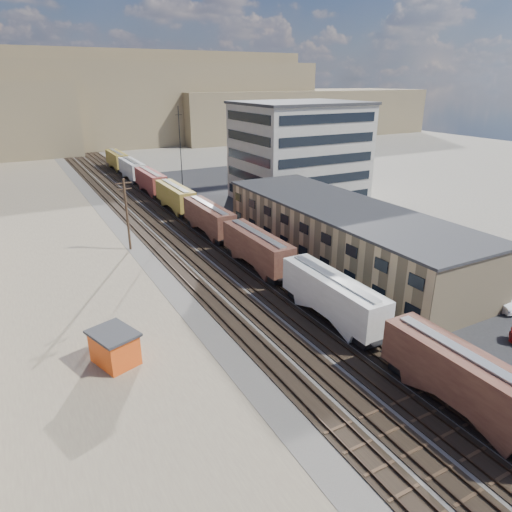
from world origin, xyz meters
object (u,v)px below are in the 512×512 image
freight_train (191,206)px  maintenance_shed (115,347)px  parked_car_white (500,301)px  parked_car_blue (355,217)px  utility_pole_north (127,213)px  parked_car_silver (496,262)px

freight_train → maintenance_shed: size_ratio=25.00×
parked_car_white → parked_car_blue: 32.25m
utility_pole_north → parked_car_blue: bearing=-7.0°
freight_train → parked_car_silver: bearing=-54.5°
maintenance_shed → parked_car_silver: maintenance_shed is taller
utility_pole_north → parked_car_blue: size_ratio=1.90×
parked_car_silver → maintenance_shed: bearing=104.7°
parked_car_blue → parked_car_white: bearing=-139.1°
freight_train → parked_car_blue: size_ratio=22.75×
maintenance_shed → parked_car_silver: 46.86m
utility_pole_north → parked_car_silver: 48.56m
maintenance_shed → parked_car_white: size_ratio=1.07×
freight_train → parked_car_silver: size_ratio=21.38×
freight_train → parked_car_silver: freight_train is taller
freight_train → maintenance_shed: freight_train is taller
utility_pole_north → maintenance_shed: size_ratio=2.09×
parked_car_silver → parked_car_blue: 24.44m
parked_car_silver → parked_car_white: bearing=144.2°
maintenance_shed → parked_car_white: (37.37, -9.16, -0.76)m
freight_train → parked_car_silver: (26.52, -37.20, -1.98)m
utility_pole_north → parked_car_white: bearing=-50.7°
maintenance_shed → parked_car_silver: size_ratio=0.85×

